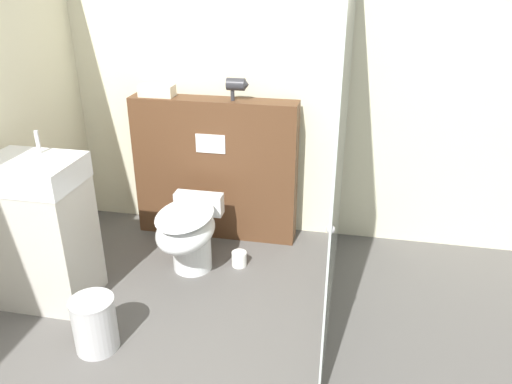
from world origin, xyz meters
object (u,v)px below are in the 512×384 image
object	(u,v)px
sink_vanity	(43,232)
waste_bin	(95,324)
hair_drier	(237,85)
toilet	(189,233)

from	to	relation	value
sink_vanity	waste_bin	world-z (taller)	sink_vanity
hair_drier	toilet	bearing A→B (deg)	-111.43
toilet	waste_bin	distance (m)	0.90
toilet	hair_drier	world-z (taller)	hair_drier
toilet	waste_bin	xyz separation A→B (m)	(-0.27, -0.84, -0.15)
sink_vanity	hair_drier	xyz separation A→B (m)	(0.99, 1.02, 0.73)
hair_drier	waste_bin	size ratio (longest dim) A/B	0.50
sink_vanity	hair_drier	world-z (taller)	hair_drier
hair_drier	waste_bin	world-z (taller)	hair_drier
waste_bin	sink_vanity	bearing A→B (deg)	142.76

